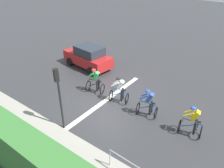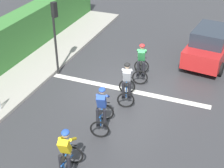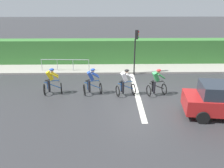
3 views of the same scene
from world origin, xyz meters
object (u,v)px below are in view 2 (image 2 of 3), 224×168
cyclist_lead (66,156)px  car_red (211,44)px  cyclist_fourth (141,63)px  cyclist_mid (127,84)px  cyclist_second (102,110)px  traffic_light_near_crossing (55,28)px

cyclist_lead → car_red: 9.73m
cyclist_lead → cyclist_fourth: (-0.27, -6.35, 0.00)m
cyclist_fourth → car_red: (-2.58, -2.95, 0.08)m
cyclist_mid → car_red: car_red is taller
cyclist_mid → car_red: (-2.58, -4.84, 0.08)m
cyclist_lead → cyclist_second: (-0.07, -2.45, 0.00)m
cyclist_second → cyclist_mid: same height
cyclist_lead → cyclist_second: bearing=-91.7°
cyclist_mid → cyclist_fourth: same height
traffic_light_near_crossing → car_red: bearing=-148.2°
cyclist_lead → car_red: size_ratio=0.39×
cyclist_lead → cyclist_mid: bearing=-93.4°
cyclist_lead → cyclist_second: 2.45m
cyclist_lead → car_red: car_red is taller
car_red → cyclist_mid: bearing=61.9°
cyclist_fourth → traffic_light_near_crossing: bearing=13.8°
cyclist_lead → cyclist_mid: 4.48m
cyclist_lead → traffic_light_near_crossing: 6.57m
cyclist_mid → traffic_light_near_crossing: (3.63, -0.99, 1.43)m
car_red → cyclist_lead: bearing=73.0°
cyclist_mid → cyclist_fourth: size_ratio=1.00×
car_red → traffic_light_near_crossing: bearing=31.8°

